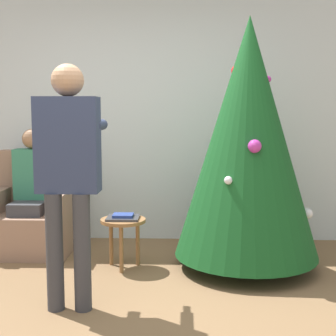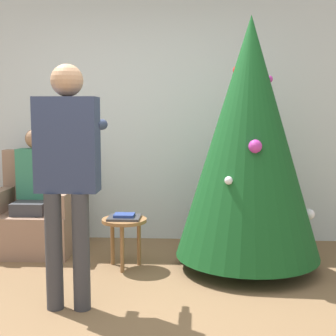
{
  "view_description": "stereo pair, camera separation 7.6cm",
  "coord_description": "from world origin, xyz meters",
  "px_view_note": "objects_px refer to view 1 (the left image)",
  "views": [
    {
      "loc": [
        0.47,
        -2.83,
        1.39
      ],
      "look_at": [
        0.35,
        0.79,
        0.95
      ],
      "focal_mm": 50.0,
      "sensor_mm": 36.0,
      "label": 1
    },
    {
      "loc": [
        0.55,
        -2.82,
        1.39
      ],
      "look_at": [
        0.35,
        0.79,
        0.95
      ],
      "focal_mm": 50.0,
      "sensor_mm": 36.0,
      "label": 2
    }
  ],
  "objects_px": {
    "person_seated": "(32,186)",
    "person_standing": "(68,163)",
    "side_stool": "(123,227)",
    "armchair": "(34,218)",
    "christmas_tree": "(248,138)"
  },
  "relations": [
    {
      "from": "person_seated",
      "to": "person_standing",
      "type": "distance_m",
      "value": 1.53
    },
    {
      "from": "person_seated",
      "to": "side_stool",
      "type": "relative_size",
      "value": 2.75
    },
    {
      "from": "armchair",
      "to": "person_standing",
      "type": "xyz_separation_m",
      "value": [
        0.7,
        -1.34,
        0.7
      ]
    },
    {
      "from": "armchair",
      "to": "christmas_tree",
      "type": "bearing_deg",
      "value": -12.13
    },
    {
      "from": "person_seated",
      "to": "christmas_tree",
      "type": "bearing_deg",
      "value": -11.27
    },
    {
      "from": "christmas_tree",
      "to": "person_seated",
      "type": "bearing_deg",
      "value": 168.73
    },
    {
      "from": "christmas_tree",
      "to": "armchair",
      "type": "xyz_separation_m",
      "value": [
        -2.06,
        0.44,
        -0.83
      ]
    },
    {
      "from": "christmas_tree",
      "to": "armchair",
      "type": "relative_size",
      "value": 2.21
    },
    {
      "from": "armchair",
      "to": "person_standing",
      "type": "height_order",
      "value": "person_standing"
    },
    {
      "from": "christmas_tree",
      "to": "person_standing",
      "type": "relative_size",
      "value": 1.28
    },
    {
      "from": "christmas_tree",
      "to": "side_stool",
      "type": "bearing_deg",
      "value": -177.9
    },
    {
      "from": "person_standing",
      "to": "side_stool",
      "type": "distance_m",
      "value": 1.12
    },
    {
      "from": "christmas_tree",
      "to": "person_standing",
      "type": "xyz_separation_m",
      "value": [
        -1.36,
        -0.9,
        -0.13
      ]
    },
    {
      "from": "person_seated",
      "to": "person_standing",
      "type": "bearing_deg",
      "value": -61.81
    },
    {
      "from": "person_seated",
      "to": "person_standing",
      "type": "relative_size",
      "value": 0.71
    }
  ]
}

